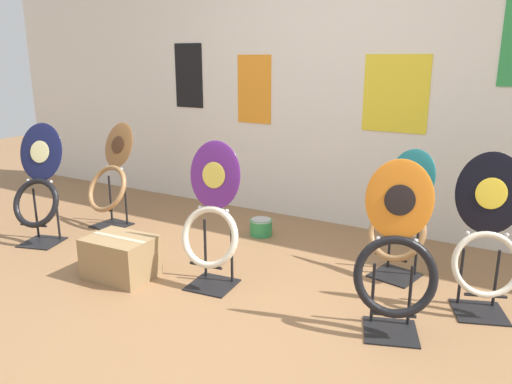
{
  "coord_description": "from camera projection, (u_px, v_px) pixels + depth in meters",
  "views": [
    {
      "loc": [
        1.48,
        -1.94,
        1.42
      ],
      "look_at": [
        -0.14,
        0.84,
        0.55
      ],
      "focal_mm": 35.0,
      "sensor_mm": 36.0,
      "label": 1
    }
  ],
  "objects": [
    {
      "name": "paint_can",
      "position": [
        261.0,
        226.0,
        4.11
      ],
      "size": [
        0.19,
        0.19,
        0.14
      ],
      "color": "#2D8E4C",
      "rests_on": "ground_plane"
    },
    {
      "name": "toilet_seat_display_teal_sax",
      "position": [
        401.0,
        218.0,
        3.28
      ],
      "size": [
        0.43,
        0.41,
        0.85
      ],
      "color": "black",
      "rests_on": "ground_plane"
    },
    {
      "name": "toilet_seat_display_woodgrain",
      "position": [
        111.0,
        180.0,
        4.27
      ],
      "size": [
        0.43,
        0.39,
        0.88
      ],
      "color": "black",
      "rests_on": "ground_plane"
    },
    {
      "name": "storage_box",
      "position": [
        120.0,
        257.0,
        3.31
      ],
      "size": [
        0.45,
        0.35,
        0.28
      ],
      "color": "#93754C",
      "rests_on": "ground_plane"
    },
    {
      "name": "toilet_seat_display_navy_moon",
      "position": [
        38.0,
        188.0,
        3.87
      ],
      "size": [
        0.45,
        0.4,
        0.94
      ],
      "color": "black",
      "rests_on": "ground_plane"
    },
    {
      "name": "toilet_seat_display_purple_note",
      "position": [
        212.0,
        219.0,
        3.11
      ],
      "size": [
        0.41,
        0.31,
        0.93
      ],
      "color": "black",
      "rests_on": "ground_plane"
    },
    {
      "name": "toilet_seat_display_jazz_black",
      "position": [
        487.0,
        244.0,
        2.77
      ],
      "size": [
        0.42,
        0.36,
        0.93
      ],
      "color": "black",
      "rests_on": "ground_plane"
    },
    {
      "name": "toilet_seat_display_orange_sun",
      "position": [
        396.0,
        260.0,
        2.56
      ],
      "size": [
        0.46,
        0.36,
        0.93
      ],
      "color": "black",
      "rests_on": "ground_plane"
    },
    {
      "name": "ground_plane",
      "position": [
        201.0,
        328.0,
        2.71
      ],
      "size": [
        14.0,
        14.0,
        0.0
      ],
      "primitive_type": "plane",
      "color": "#8E6642"
    },
    {
      "name": "wall_back",
      "position": [
        346.0,
        73.0,
        4.1
      ],
      "size": [
        8.0,
        0.07,
        2.6
      ],
      "color": "silver",
      "rests_on": "ground_plane"
    }
  ]
}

